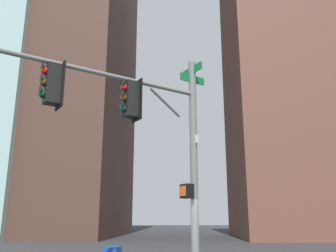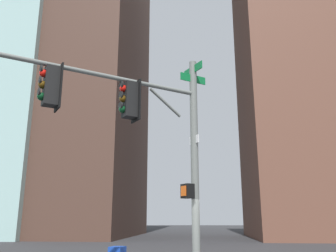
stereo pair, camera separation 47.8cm
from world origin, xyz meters
name	(u,v)px [view 1 (the left image)]	position (x,y,z in m)	size (l,w,h in m)	color
signal_pole_assembly	(146,129)	(-1.07, -0.46, 4.36)	(4.86, 3.66, 6.73)	slate
building_brick_nearside	(40,7)	(-19.36, 31.19, 29.52)	(23.33, 19.18, 59.04)	#4C3328
building_brick_midblock	(315,85)	(14.89, 29.38, 16.90)	(19.35, 15.46, 33.81)	brown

